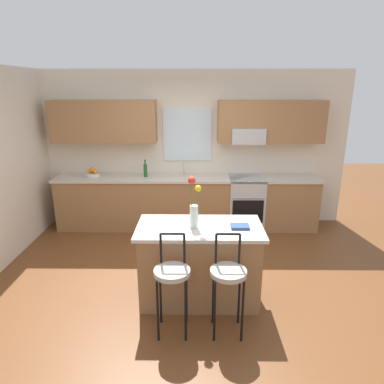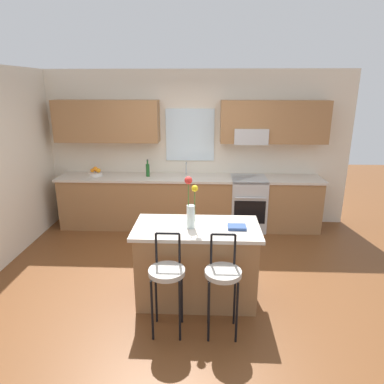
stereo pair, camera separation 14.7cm
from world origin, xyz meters
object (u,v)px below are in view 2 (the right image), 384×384
object	(u,v)px
bar_stool_middle	(223,277)
bar_stool_near	(167,276)
kitchen_island	(197,263)
bottle_olive_oil	(148,170)
cookbook	(237,227)
fruit_bowl_oranges	(96,173)
oven_range	(248,203)
flower_vase	(191,206)

from	to	relation	value
bar_stool_middle	bar_stool_near	bearing A→B (deg)	180.00
kitchen_island	bottle_olive_oil	world-z (taller)	bottle_olive_oil
cookbook	bottle_olive_oil	bearing A→B (deg)	121.35
kitchen_island	bottle_olive_oil	bearing A→B (deg)	112.63
kitchen_island	fruit_bowl_oranges	bearing A→B (deg)	129.85
oven_range	kitchen_island	xyz separation A→B (m)	(-0.83, -2.17, 0.00)
fruit_bowl_oranges	oven_range	bearing A→B (deg)	-0.61
bar_stool_middle	cookbook	size ratio (longest dim) A/B	5.21
flower_vase	bottle_olive_oil	xyz separation A→B (m)	(-0.85, 2.23, -0.13)
cookbook	bar_stool_middle	bearing A→B (deg)	-107.37
cookbook	fruit_bowl_oranges	distance (m)	3.19
oven_range	flower_vase	distance (m)	2.48
bar_stool_near	oven_range	bearing A→B (deg)	68.01
kitchen_island	bar_stool_middle	bearing A→B (deg)	-64.55
kitchen_island	bottle_olive_oil	xyz separation A→B (m)	(-0.91, 2.19, 0.57)
cookbook	bar_stool_near	bearing A→B (deg)	-143.06
oven_range	fruit_bowl_oranges	xyz separation A→B (m)	(-2.67, 0.03, 0.51)
kitchen_island	bar_stool_middle	size ratio (longest dim) A/B	1.35
bar_stool_middle	flower_vase	distance (m)	0.83
kitchen_island	flower_vase	size ratio (longest dim) A/B	2.41
kitchen_island	cookbook	distance (m)	0.65
cookbook	fruit_bowl_oranges	xyz separation A→B (m)	(-2.28, 2.23, 0.04)
cookbook	fruit_bowl_oranges	world-z (taller)	fruit_bowl_oranges
bar_stool_middle	fruit_bowl_oranges	bearing A→B (deg)	127.23
bar_stool_near	fruit_bowl_oranges	size ratio (longest dim) A/B	4.34
bottle_olive_oil	fruit_bowl_oranges	bearing A→B (deg)	179.76
bar_stool_middle	flower_vase	bearing A→B (deg)	122.08
bottle_olive_oil	bar_stool_near	bearing A→B (deg)	-77.02
bar_stool_near	cookbook	bearing A→B (deg)	36.94
fruit_bowl_oranges	bottle_olive_oil	distance (m)	0.92
bar_stool_middle	fruit_bowl_oranges	xyz separation A→B (m)	(-2.11, 2.77, 0.34)
flower_vase	fruit_bowl_oranges	world-z (taller)	flower_vase
bar_stool_near	kitchen_island	bearing A→B (deg)	64.55
oven_range	bar_stool_near	bearing A→B (deg)	-111.99
kitchen_island	bar_stool_middle	distance (m)	0.66
kitchen_island	bar_stool_near	xyz separation A→B (m)	(-0.28, -0.58, 0.17)
bottle_olive_oil	bar_stool_middle	bearing A→B (deg)	-66.77
oven_range	bottle_olive_oil	bearing A→B (deg)	179.19
bottle_olive_oil	kitchen_island	bearing A→B (deg)	-67.37
bar_stool_near	bar_stool_middle	world-z (taller)	same
kitchen_island	cookbook	size ratio (longest dim) A/B	7.05
bar_stool_near	bottle_olive_oil	distance (m)	2.87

